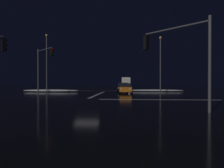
# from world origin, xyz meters

# --- Properties ---
(ground) EXTENTS (120.00, 120.00, 0.10)m
(ground) POSITION_xyz_m (0.00, 0.00, -0.05)
(ground) COLOR black
(stop_line_north) EXTENTS (0.35, 14.67, 0.01)m
(stop_line_north) POSITION_xyz_m (0.00, 8.55, 0.00)
(stop_line_north) COLOR white
(stop_line_north) RESTS_ON ground
(centre_line_ns) EXTENTS (22.00, 0.15, 0.01)m
(centre_line_ns) POSITION_xyz_m (0.00, 20.15, 0.00)
(centre_line_ns) COLOR yellow
(centre_line_ns) RESTS_ON ground
(crosswalk_bar_east) EXTENTS (14.67, 0.40, 0.01)m
(crosswalk_bar_east) POSITION_xyz_m (8.65, 0.00, 0.00)
(crosswalk_bar_east) COLOR white
(crosswalk_bar_east) RESTS_ON ground
(snow_bank_left_curb) EXTENTS (10.03, 1.50, 0.44)m
(snow_bank_left_curb) POSITION_xyz_m (-9.35, 15.27, 0.22)
(snow_bank_left_curb) COLOR white
(snow_bank_left_curb) RESTS_ON ground
(snow_bank_right_curb) EXTENTS (10.12, 1.50, 0.38)m
(snow_bank_right_curb) POSITION_xyz_m (9.35, 17.92, 0.19)
(snow_bank_right_curb) COLOR white
(snow_bank_right_curb) RESTS_ON ground
(sedan_orange) EXTENTS (2.02, 4.33, 1.57)m
(sedan_orange) POSITION_xyz_m (3.95, 11.28, 0.80)
(sedan_orange) COLOR #C66014
(sedan_orange) RESTS_ON ground
(sedan_black) EXTENTS (2.02, 4.33, 1.57)m
(sedan_black) POSITION_xyz_m (3.34, 17.30, 0.80)
(sedan_black) COLOR black
(sedan_black) RESTS_ON ground
(sedan_gray) EXTENTS (2.02, 4.33, 1.57)m
(sedan_gray) POSITION_xyz_m (3.36, 23.11, 0.80)
(sedan_gray) COLOR slate
(sedan_gray) RESTS_ON ground
(sedan_red) EXTENTS (2.02, 4.33, 1.57)m
(sedan_red) POSITION_xyz_m (3.55, 29.41, 0.80)
(sedan_red) COLOR maroon
(sedan_red) RESTS_ON ground
(sedan_green) EXTENTS (2.02, 4.33, 1.57)m
(sedan_green) POSITION_xyz_m (3.60, 35.31, 0.80)
(sedan_green) COLOR #14512D
(sedan_green) RESTS_ON ground
(box_truck) EXTENTS (2.68, 8.28, 3.08)m
(box_truck) POSITION_xyz_m (3.86, 42.03, 1.71)
(box_truck) COLOR beige
(box_truck) RESTS_ON ground
(traffic_signal_nw) EXTENTS (3.54, 3.54, 6.62)m
(traffic_signal_nw) POSITION_xyz_m (-7.61, 7.61, 4.58)
(traffic_signal_nw) COLOR #4C4C51
(traffic_signal_nw) RESTS_ON ground
(traffic_signal_se) EXTENTS (3.70, 3.70, 5.66)m
(traffic_signal_se) POSITION_xyz_m (7.43, -7.43, 3.96)
(traffic_signal_se) COLOR #4C4C51
(traffic_signal_se) RESTS_ON ground
(streetlamp_right_near) EXTENTS (0.44, 0.44, 9.31)m
(streetlamp_right_near) POSITION_xyz_m (9.65, 14.15, 5.35)
(streetlamp_right_near) COLOR #424247
(streetlamp_right_near) RESTS_ON ground
(streetlamp_left_near) EXTENTS (0.44, 0.44, 9.99)m
(streetlamp_left_near) POSITION_xyz_m (-9.65, 14.15, 5.70)
(streetlamp_left_near) COLOR #424247
(streetlamp_left_near) RESTS_ON ground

